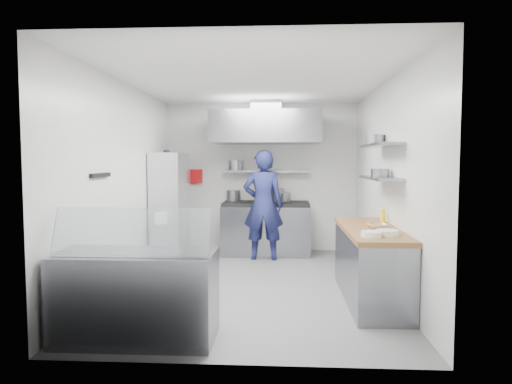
# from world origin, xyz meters

# --- Properties ---
(floor) EXTENTS (5.00, 5.00, 0.00)m
(floor) POSITION_xyz_m (0.00, 0.00, 0.00)
(floor) COLOR #59595B
(floor) RESTS_ON ground
(ceiling) EXTENTS (5.00, 5.00, 0.00)m
(ceiling) POSITION_xyz_m (0.00, 0.00, 2.80)
(ceiling) COLOR silver
(ceiling) RESTS_ON wall_back
(wall_back) EXTENTS (3.60, 2.80, 0.02)m
(wall_back) POSITION_xyz_m (0.00, 2.50, 1.40)
(wall_back) COLOR white
(wall_back) RESTS_ON floor
(wall_front) EXTENTS (3.60, 2.80, 0.02)m
(wall_front) POSITION_xyz_m (0.00, -2.50, 1.40)
(wall_front) COLOR white
(wall_front) RESTS_ON floor
(wall_left) EXTENTS (2.80, 5.00, 0.02)m
(wall_left) POSITION_xyz_m (-1.80, 0.00, 1.40)
(wall_left) COLOR white
(wall_left) RESTS_ON floor
(wall_right) EXTENTS (2.80, 5.00, 0.02)m
(wall_right) POSITION_xyz_m (1.80, 0.00, 1.40)
(wall_right) COLOR white
(wall_right) RESTS_ON floor
(gas_range) EXTENTS (1.60, 0.80, 0.90)m
(gas_range) POSITION_xyz_m (0.10, 2.10, 0.45)
(gas_range) COLOR gray
(gas_range) RESTS_ON floor
(cooktop) EXTENTS (1.57, 0.78, 0.06)m
(cooktop) POSITION_xyz_m (0.10, 2.10, 0.93)
(cooktop) COLOR black
(cooktop) RESTS_ON gas_range
(stock_pot_left) EXTENTS (0.26, 0.26, 0.20)m
(stock_pot_left) POSITION_xyz_m (-0.53, 2.36, 1.06)
(stock_pot_left) COLOR slate
(stock_pot_left) RESTS_ON cooktop
(stock_pot_mid) EXTENTS (0.37, 0.37, 0.24)m
(stock_pot_mid) POSITION_xyz_m (0.25, 2.29, 1.08)
(stock_pot_mid) COLOR slate
(stock_pot_mid) RESTS_ON cooktop
(stock_pot_right) EXTENTS (0.27, 0.27, 0.16)m
(stock_pot_right) POSITION_xyz_m (0.42, 2.28, 1.04)
(stock_pot_right) COLOR slate
(stock_pot_right) RESTS_ON cooktop
(over_range_shelf) EXTENTS (1.60, 0.30, 0.04)m
(over_range_shelf) POSITION_xyz_m (0.10, 2.34, 1.52)
(over_range_shelf) COLOR gray
(over_range_shelf) RESTS_ON wall_back
(shelf_pot_a) EXTENTS (0.27, 0.27, 0.18)m
(shelf_pot_a) POSITION_xyz_m (-0.46, 2.13, 1.63)
(shelf_pot_a) COLOR slate
(shelf_pot_a) RESTS_ON over_range_shelf
(extractor_hood) EXTENTS (1.90, 1.15, 0.55)m
(extractor_hood) POSITION_xyz_m (0.10, 1.93, 2.30)
(extractor_hood) COLOR gray
(extractor_hood) RESTS_ON wall_back
(hood_duct) EXTENTS (0.55, 0.55, 0.24)m
(hood_duct) POSITION_xyz_m (0.10, 2.15, 2.68)
(hood_duct) COLOR slate
(hood_duct) RESTS_ON extractor_hood
(red_firebox) EXTENTS (0.22, 0.10, 0.26)m
(red_firebox) POSITION_xyz_m (-1.25, 2.44, 1.42)
(red_firebox) COLOR red
(red_firebox) RESTS_ON wall_back
(chef) EXTENTS (0.70, 0.46, 1.91)m
(chef) POSITION_xyz_m (0.07, 1.63, 0.95)
(chef) COLOR #1A1F4F
(chef) RESTS_ON floor
(wire_rack) EXTENTS (0.50, 0.90, 1.85)m
(wire_rack) POSITION_xyz_m (-1.53, 1.47, 0.93)
(wire_rack) COLOR silver
(wire_rack) RESTS_ON floor
(rack_bin_a) EXTENTS (0.15, 0.19, 0.17)m
(rack_bin_a) POSITION_xyz_m (-1.53, 0.89, 0.80)
(rack_bin_a) COLOR white
(rack_bin_a) RESTS_ON wire_rack
(rack_bin_b) EXTENTS (0.14, 0.18, 0.16)m
(rack_bin_b) POSITION_xyz_m (-1.53, 1.45, 1.30)
(rack_bin_b) COLOR yellow
(rack_bin_b) RESTS_ON wire_rack
(rack_jar) EXTENTS (0.11, 0.11, 0.18)m
(rack_jar) POSITION_xyz_m (-1.48, 1.10, 1.80)
(rack_jar) COLOR black
(rack_jar) RESTS_ON wire_rack
(knife_strip) EXTENTS (0.04, 0.55, 0.05)m
(knife_strip) POSITION_xyz_m (-1.78, -0.90, 1.55)
(knife_strip) COLOR black
(knife_strip) RESTS_ON wall_left
(prep_counter_base) EXTENTS (0.62, 2.00, 0.84)m
(prep_counter_base) POSITION_xyz_m (1.48, -0.60, 0.42)
(prep_counter_base) COLOR gray
(prep_counter_base) RESTS_ON floor
(prep_counter_top) EXTENTS (0.65, 2.04, 0.06)m
(prep_counter_top) POSITION_xyz_m (1.48, -0.60, 0.87)
(prep_counter_top) COLOR brown
(prep_counter_top) RESTS_ON prep_counter_base
(plate_stack_a) EXTENTS (0.25, 0.25, 0.06)m
(plate_stack_a) POSITION_xyz_m (1.55, -1.17, 0.93)
(plate_stack_a) COLOR white
(plate_stack_a) RESTS_ON prep_counter_top
(plate_stack_b) EXTENTS (0.22, 0.22, 0.06)m
(plate_stack_b) POSITION_xyz_m (1.36, -1.27, 0.93)
(plate_stack_b) COLOR white
(plate_stack_b) RESTS_ON prep_counter_top
(copper_pan) EXTENTS (0.17, 0.17, 0.06)m
(copper_pan) POSITION_xyz_m (1.54, -0.55, 0.93)
(copper_pan) COLOR #CD7D39
(copper_pan) RESTS_ON prep_counter_top
(squeeze_bottle) EXTENTS (0.07, 0.07, 0.18)m
(squeeze_bottle) POSITION_xyz_m (1.73, -0.13, 0.99)
(squeeze_bottle) COLOR yellow
(squeeze_bottle) RESTS_ON prep_counter_top
(mixing_bowl) EXTENTS (0.26, 0.26, 0.06)m
(mixing_bowl) POSITION_xyz_m (1.55, -0.65, 0.93)
(mixing_bowl) COLOR white
(mixing_bowl) RESTS_ON prep_counter_top
(wall_shelf_lower) EXTENTS (0.30, 1.30, 0.04)m
(wall_shelf_lower) POSITION_xyz_m (1.64, -0.30, 1.50)
(wall_shelf_lower) COLOR gray
(wall_shelf_lower) RESTS_ON wall_right
(wall_shelf_upper) EXTENTS (0.30, 1.30, 0.04)m
(wall_shelf_upper) POSITION_xyz_m (1.64, -0.30, 1.92)
(wall_shelf_upper) COLOR gray
(wall_shelf_upper) RESTS_ON wall_right
(shelf_pot_c) EXTENTS (0.23, 0.23, 0.10)m
(shelf_pot_c) POSITION_xyz_m (1.65, -0.28, 1.57)
(shelf_pot_c) COLOR slate
(shelf_pot_c) RESTS_ON wall_shelf_lower
(shelf_pot_d) EXTENTS (0.26, 0.26, 0.14)m
(shelf_pot_d) POSITION_xyz_m (1.67, 0.20, 2.01)
(shelf_pot_d) COLOR slate
(shelf_pot_d) RESTS_ON wall_shelf_upper
(display_case) EXTENTS (1.50, 0.70, 0.85)m
(display_case) POSITION_xyz_m (-1.00, -2.00, 0.42)
(display_case) COLOR gray
(display_case) RESTS_ON floor
(display_glass) EXTENTS (1.47, 0.19, 0.42)m
(display_glass) POSITION_xyz_m (-1.00, -2.12, 1.07)
(display_glass) COLOR silver
(display_glass) RESTS_ON display_case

